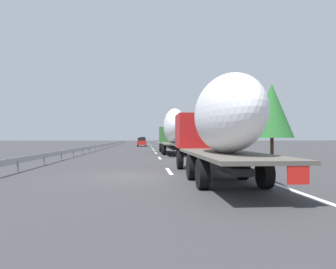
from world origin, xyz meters
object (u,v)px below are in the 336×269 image
at_px(truck_lead, 173,129).
at_px(car_red_compact, 142,142).
at_px(truck_trailing, 218,124).
at_px(road_sign, 177,135).
at_px(car_white_van, 143,140).

height_order(truck_lead, car_red_compact, truck_lead).
bearing_deg(truck_trailing, truck_lead, 0.00).
bearing_deg(road_sign, car_red_compact, 56.71).
bearing_deg(car_red_compact, road_sign, -123.29).
relative_size(truck_lead, car_red_compact, 2.88).
xyz_separation_m(car_white_van, road_sign, (-42.43, -6.90, 1.24)).
xyz_separation_m(truck_trailing, car_red_compact, (49.79, 3.68, -1.45)).
xyz_separation_m(car_white_van, car_red_compact, (-37.98, -0.12, -0.07)).
height_order(truck_lead, road_sign, truck_lead).
xyz_separation_m(truck_trailing, road_sign, (45.34, -3.10, -0.13)).
relative_size(car_red_compact, road_sign, 1.48).
relative_size(truck_lead, truck_trailing, 1.12).
bearing_deg(car_white_van, road_sign, -170.77).
bearing_deg(truck_lead, road_sign, -7.03).
height_order(truck_lead, car_white_van, truck_lead).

